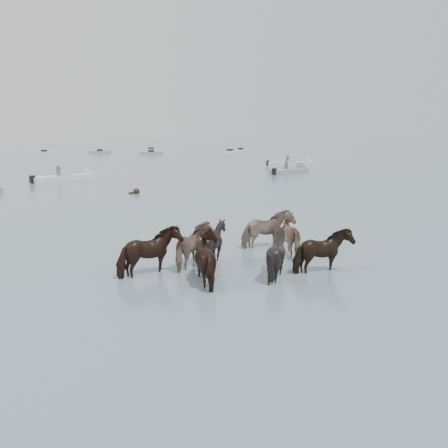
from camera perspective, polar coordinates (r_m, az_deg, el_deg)
ground at (r=13.72m, az=8.49°, el=-5.12°), size 400.00×400.00×0.00m
pony_herd at (r=13.31m, az=2.26°, el=-3.06°), size 6.56×4.15×1.54m
swimming_pony at (r=30.23m, az=-11.14°, el=4.02°), size 0.72×0.44×0.44m
motorboat_c at (r=40.21m, az=-18.66°, el=5.60°), size 6.08×3.02×1.92m
motorboat_d at (r=45.60m, az=8.86°, el=6.68°), size 5.17×2.29×1.92m
motorboat_e at (r=56.56m, az=9.16°, el=7.56°), size 5.98×4.37×1.92m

